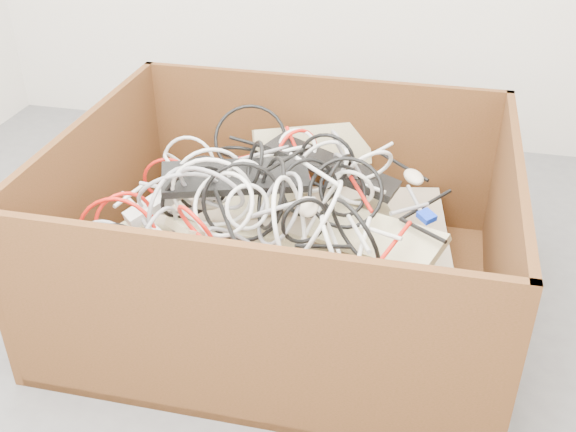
% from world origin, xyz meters
% --- Properties ---
extents(ground, '(3.00, 3.00, 0.00)m').
position_xyz_m(ground, '(0.00, 0.00, 0.00)').
color(ground, '#535356').
rests_on(ground, ground).
extents(cardboard_box, '(1.29, 1.07, 0.58)m').
position_xyz_m(cardboard_box, '(0.16, 0.23, 0.14)').
color(cardboard_box, '#3C290F').
rests_on(cardboard_box, ground).
extents(keyboard_pile, '(1.05, 1.04, 0.37)m').
position_xyz_m(keyboard_pile, '(0.22, 0.25, 0.28)').
color(keyboard_pile, '#C6BF8C').
rests_on(keyboard_pile, cardboard_box).
extents(mice_scatter, '(0.71, 0.72, 0.18)m').
position_xyz_m(mice_scatter, '(0.19, 0.18, 0.35)').
color(mice_scatter, beige).
rests_on(mice_scatter, keyboard_pile).
extents(power_strip_left, '(0.21, 0.24, 0.11)m').
position_xyz_m(power_strip_left, '(-0.17, 0.16, 0.37)').
color(power_strip_left, white).
rests_on(power_strip_left, keyboard_pile).
extents(power_strip_right, '(0.24, 0.19, 0.09)m').
position_xyz_m(power_strip_right, '(-0.06, -0.07, 0.32)').
color(power_strip_right, white).
rests_on(power_strip_right, keyboard_pile).
extents(vga_plug, '(0.06, 0.06, 0.03)m').
position_xyz_m(vga_plug, '(0.59, 0.22, 0.37)').
color(vga_plug, '#0D2EC8').
rests_on(vga_plug, keyboard_pile).
extents(cable_tangle, '(1.06, 0.90, 0.45)m').
position_xyz_m(cable_tangle, '(0.08, 0.19, 0.40)').
color(cable_tangle, black).
rests_on(cable_tangle, keyboard_pile).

